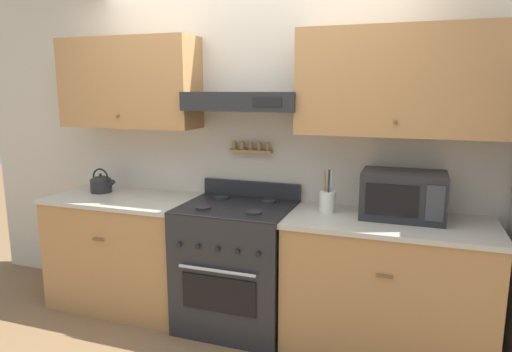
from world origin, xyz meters
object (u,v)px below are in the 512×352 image
microwave (403,195)px  utensil_crock (327,201)px  tea_kettle (101,183)px  stove_range (237,265)px

microwave → utensil_crock: microwave is taller
microwave → utensil_crock: bearing=-177.9°
utensil_crock → microwave: bearing=2.1°
tea_kettle → microwave: (2.38, 0.02, 0.08)m
microwave → tea_kettle: bearing=-179.6°
microwave → stove_range: bearing=-174.6°
tea_kettle → microwave: microwave is taller
tea_kettle → utensil_crock: utensil_crock is taller
stove_range → microwave: microwave is taller
stove_range → tea_kettle: size_ratio=4.65×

